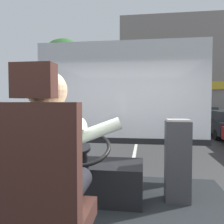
{
  "coord_description": "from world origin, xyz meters",
  "views": [
    {
      "loc": [
        0.34,
        -1.7,
        1.88
      ],
      "look_at": [
        0.01,
        0.67,
        1.77
      ],
      "focal_mm": 37.05,
      "sensor_mm": 36.0,
      "label": 1
    }
  ],
  "objects_px": {
    "driver_seat": "(44,198)",
    "fare_box": "(177,160)",
    "bus_driver": "(51,158)",
    "parked_car_green": "(202,116)",
    "steering_console": "(93,179)"
  },
  "relations": [
    {
      "from": "driver_seat",
      "to": "fare_box",
      "type": "xyz_separation_m",
      "value": [
        0.92,
        1.32,
        -0.09
      ]
    },
    {
      "from": "driver_seat",
      "to": "fare_box",
      "type": "bearing_deg",
      "value": 55.09
    },
    {
      "from": "bus_driver",
      "to": "fare_box",
      "type": "distance_m",
      "value": 1.55
    },
    {
      "from": "fare_box",
      "to": "bus_driver",
      "type": "bearing_deg",
      "value": -127.32
    },
    {
      "from": "driver_seat",
      "to": "parked_car_green",
      "type": "relative_size",
      "value": 0.32
    },
    {
      "from": "driver_seat",
      "to": "bus_driver",
      "type": "relative_size",
      "value": 1.51
    },
    {
      "from": "driver_seat",
      "to": "steering_console",
      "type": "xyz_separation_m",
      "value": [
        0.0,
        1.24,
        -0.31
      ]
    },
    {
      "from": "steering_console",
      "to": "fare_box",
      "type": "height_order",
      "value": "fare_box"
    },
    {
      "from": "bus_driver",
      "to": "steering_console",
      "type": "distance_m",
      "value": 1.24
    },
    {
      "from": "fare_box",
      "to": "parked_car_green",
      "type": "relative_size",
      "value": 0.22
    },
    {
      "from": "parked_car_green",
      "to": "bus_driver",
      "type": "bearing_deg",
      "value": -106.18
    },
    {
      "from": "bus_driver",
      "to": "fare_box",
      "type": "xyz_separation_m",
      "value": [
        0.92,
        1.21,
        -0.29
      ]
    },
    {
      "from": "fare_box",
      "to": "parked_car_green",
      "type": "xyz_separation_m",
      "value": [
        3.88,
        15.34,
        -0.49
      ]
    },
    {
      "from": "steering_console",
      "to": "parked_car_green",
      "type": "xyz_separation_m",
      "value": [
        4.8,
        15.42,
        -0.26
      ]
    },
    {
      "from": "bus_driver",
      "to": "parked_car_green",
      "type": "relative_size",
      "value": 0.21
    }
  ]
}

